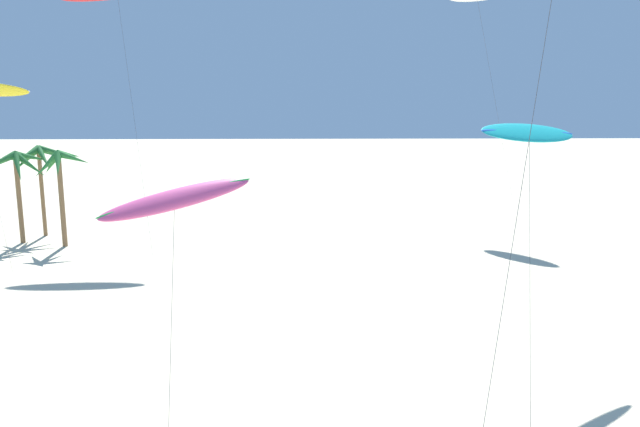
{
  "coord_description": "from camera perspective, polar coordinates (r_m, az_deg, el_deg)",
  "views": [
    {
      "loc": [
        -1.69,
        -3.68,
        11.67
      ],
      "look_at": [
        -1.17,
        18.86,
        7.27
      ],
      "focal_mm": 35.7,
      "sensor_mm": 36.0,
      "label": 1
    }
  ],
  "objects": [
    {
      "name": "palm_tree_1",
      "position": [
        53.57,
        -25.58,
        3.74
      ],
      "size": [
        4.81,
        4.64,
        7.14
      ],
      "color": "olive",
      "rests_on": "ground"
    },
    {
      "name": "palm_tree_2",
      "position": [
        55.39,
        -23.84,
        4.4
      ],
      "size": [
        5.0,
        4.52,
        7.37
      ],
      "color": "olive",
      "rests_on": "ground"
    },
    {
      "name": "palm_tree_3",
      "position": [
        51.05,
        -22.25,
        3.66
      ],
      "size": [
        4.03,
        4.26,
        7.31
      ],
      "color": "olive",
      "rests_on": "ground"
    },
    {
      "name": "flying_kite_0",
      "position": [
        23.61,
        -12.92,
        1.25
      ],
      "size": [
        5.59,
        3.51,
        8.83
      ],
      "color": "#EA5193",
      "rests_on": "ground"
    },
    {
      "name": "flying_kite_5",
      "position": [
        28.77,
        18.28,
        6.87
      ],
      "size": [
        5.62,
        10.93,
        10.5
      ],
      "color": "#19B2B7",
      "rests_on": "ground"
    }
  ]
}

